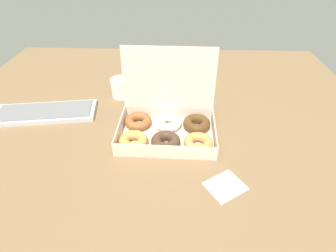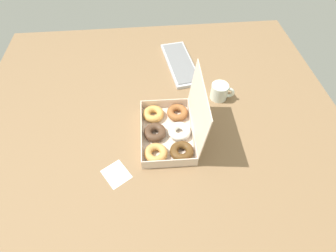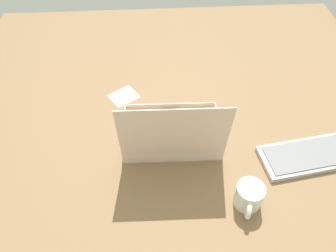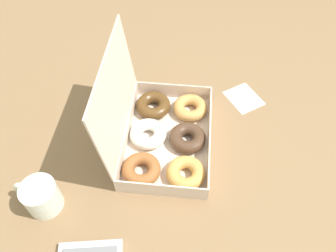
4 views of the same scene
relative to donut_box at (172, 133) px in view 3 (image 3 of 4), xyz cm
name	(u,v)px [view 3 (image 3 of 4)]	position (x,y,z in cm)	size (l,w,h in cm)	color
ground_plane	(181,131)	(-3.87, -4.71, -4.61)	(180.00, 180.00, 2.00)	olive
donut_box	(172,133)	(0.00, 0.00, 0.00)	(36.13, 27.73, 28.79)	beige
keyboard	(317,154)	(-50.38, 10.89, -2.55)	(41.76, 19.92, 2.20)	#B9BABE
coffee_mug	(249,196)	(-21.73, 27.58, 0.68)	(8.61, 11.98, 8.35)	white
paper_napkin	(124,96)	(18.28, -24.14, -3.53)	(10.72, 9.11, 0.15)	white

